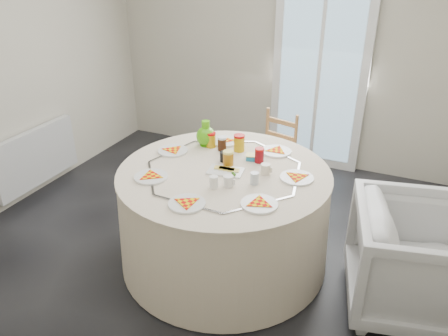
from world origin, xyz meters
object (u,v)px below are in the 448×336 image
at_px(table, 224,218).
at_px(armchair, 418,260).
at_px(wooden_chair, 271,152).
at_px(green_pitcher, 206,135).
at_px(radiator, 36,157).

height_order(table, armchair, armchair).
relative_size(table, wooden_chair, 1.89).
bearing_deg(armchair, wooden_chair, 40.00).
bearing_deg(green_pitcher, wooden_chair, 68.93).
distance_m(wooden_chair, green_pitcher, 0.90).
distance_m(radiator, armchair, 3.50).
distance_m(radiator, wooden_chair, 2.30).
distance_m(table, green_pitcher, 0.69).
relative_size(radiator, green_pitcher, 4.90).
relative_size(wooden_chair, armchair, 1.00).
xyz_separation_m(table, wooden_chair, (0.01, 1.09, 0.09)).
xyz_separation_m(armchair, green_pitcher, (-1.69, 0.32, 0.48)).
height_order(wooden_chair, green_pitcher, green_pitcher).
distance_m(table, armchair, 1.37).
relative_size(wooden_chair, green_pitcher, 4.15).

